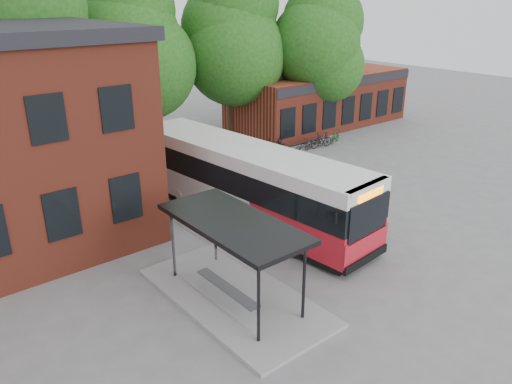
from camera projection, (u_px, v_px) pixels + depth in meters
ground at (308, 247)px, 20.22m from camera, size 100.00×100.00×0.00m
shop_row at (318, 99)px, 38.36m from camera, size 14.00×6.20×4.00m
bus_shelter at (234, 260)px, 16.31m from camera, size 3.60×7.00×2.90m
bike_rail at (300, 146)px, 32.79m from camera, size 5.20×0.10×0.38m
tree_0 at (14, 76)px, 26.11m from camera, size 7.92×7.92×11.00m
tree_1 at (129, 68)px, 31.07m from camera, size 7.92×7.92×10.40m
tree_2 at (229, 56)px, 34.36m from camera, size 7.92×7.92×11.00m
tree_3 at (321, 69)px, 34.76m from camera, size 7.04×7.04×9.28m
city_bus at (245, 183)px, 22.31m from camera, size 3.88×13.32×3.34m
bicycle_1 at (273, 146)px, 31.69m from camera, size 1.71×1.13×1.00m
bicycle_2 at (276, 146)px, 32.02m from camera, size 1.73×0.64×0.90m
bicycle_4 at (303, 146)px, 32.08m from camera, size 1.61×0.77×0.81m
bicycle_5 at (321, 140)px, 32.95m from camera, size 1.80×0.71×1.05m
bicycle_6 at (315, 142)px, 33.01m from camera, size 1.56×0.68×0.80m
bicycle_7 at (335, 136)px, 34.06m from camera, size 1.54×0.92×0.90m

